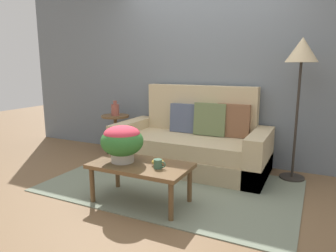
{
  "coord_description": "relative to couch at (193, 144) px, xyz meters",
  "views": [
    {
      "loc": [
        1.42,
        -3.01,
        1.35
      ],
      "look_at": [
        -0.07,
        0.05,
        0.68
      ],
      "focal_mm": 33.05,
      "sensor_mm": 36.0,
      "label": 1
    }
  ],
  "objects": [
    {
      "name": "potted_plant",
      "position": [
        -0.26,
        -1.26,
        0.3
      ],
      "size": [
        0.42,
        0.42,
        0.37
      ],
      "color": "#B7B2A8",
      "rests_on": "coffee_table"
    },
    {
      "name": "coffee_table",
      "position": [
        -0.06,
        -1.24,
        0.03
      ],
      "size": [
        0.97,
        0.54,
        0.4
      ],
      "color": "brown",
      "rests_on": "ground"
    },
    {
      "name": "side_table",
      "position": [
        -1.34,
        0.14,
        0.08
      ],
      "size": [
        0.42,
        0.42,
        0.59
      ],
      "color": "brown",
      "rests_on": "ground"
    },
    {
      "name": "table_vase",
      "position": [
        -1.33,
        0.14,
        0.36
      ],
      "size": [
        0.12,
        0.12,
        0.22
      ],
      "color": "#934C42",
      "rests_on": "side_table"
    },
    {
      "name": "floor_lamp",
      "position": [
        1.24,
        0.12,
        1.07
      ],
      "size": [
        0.36,
        0.36,
        1.65
      ],
      "color": "#2D2823",
      "rests_on": "ground"
    },
    {
      "name": "ground_plane",
      "position": [
        0.02,
        -0.7,
        -0.32
      ],
      "size": [
        14.0,
        14.0,
        0.0
      ],
      "primitive_type": "plane",
      "color": "brown"
    },
    {
      "name": "snack_bowl",
      "position": [
        0.11,
        -1.21,
        0.11
      ],
      "size": [
        0.12,
        0.12,
        0.06
      ],
      "color": "gold",
      "rests_on": "coffee_table"
    },
    {
      "name": "couch",
      "position": [
        0.0,
        0.0,
        0.0
      ],
      "size": [
        1.98,
        0.93,
        1.07
      ],
      "color": "tan",
      "rests_on": "ground"
    },
    {
      "name": "coffee_mug",
      "position": [
        0.15,
        -1.28,
        0.12
      ],
      "size": [
        0.12,
        0.08,
        0.09
      ],
      "color": "#3D664C",
      "rests_on": "coffee_table"
    },
    {
      "name": "wall_back",
      "position": [
        0.02,
        0.49,
        1.01
      ],
      "size": [
        6.4,
        0.12,
        2.67
      ],
      "primitive_type": "cube",
      "color": "slate",
      "rests_on": "ground"
    },
    {
      "name": "area_rug",
      "position": [
        0.02,
        -0.72,
        -0.32
      ],
      "size": [
        2.75,
        1.67,
        0.01
      ],
      "primitive_type": "cube",
      "color": "gray",
      "rests_on": "ground"
    }
  ]
}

